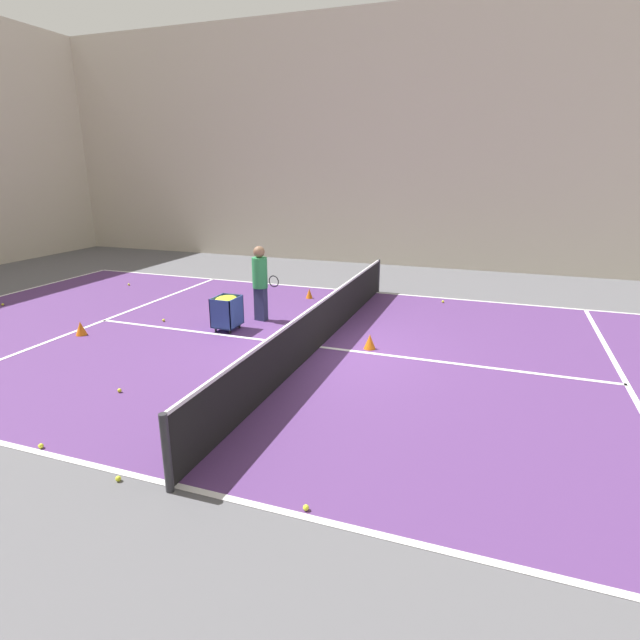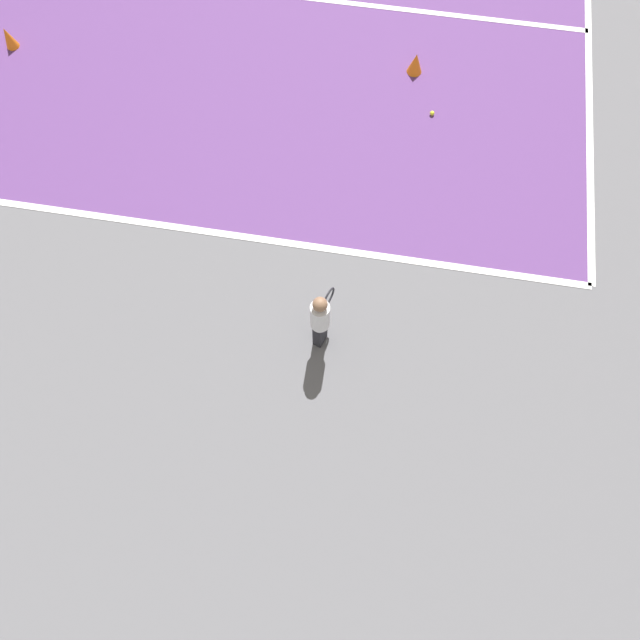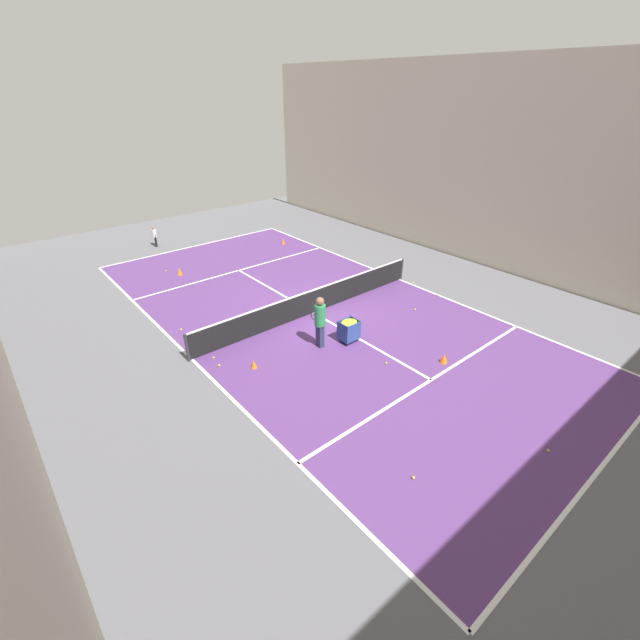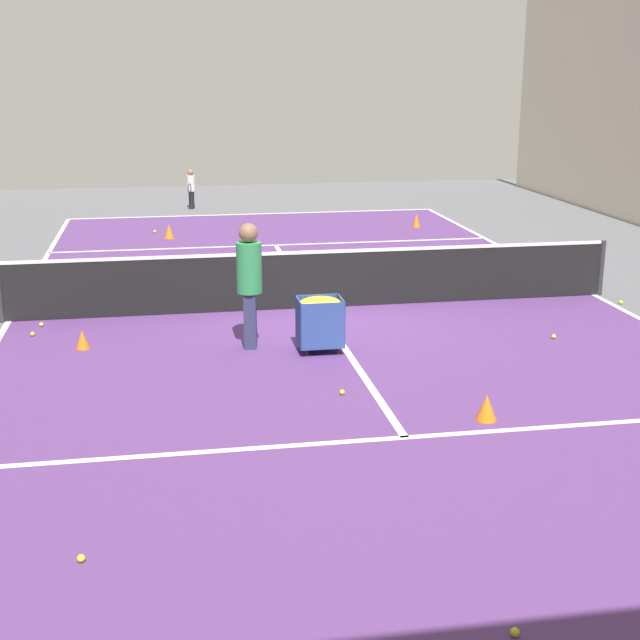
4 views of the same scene
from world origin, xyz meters
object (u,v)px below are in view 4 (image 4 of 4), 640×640
(training_cone_0, at_px, (294,286))
(player_near_baseline, at_px, (191,186))
(training_cone_1, at_px, (487,407))
(ball_cart, at_px, (320,313))
(tennis_net, at_px, (317,278))
(coach_at_net, at_px, (249,277))

(training_cone_0, bearing_deg, player_near_baseline, -82.25)
(player_near_baseline, bearing_deg, training_cone_0, 27.33)
(player_near_baseline, xyz_separation_m, training_cone_1, (-2.76, 16.87, -0.49))
(player_near_baseline, bearing_deg, ball_cart, 24.96)
(tennis_net, bearing_deg, training_cone_0, -75.62)
(coach_at_net, relative_size, ball_cart, 2.27)
(tennis_net, xyz_separation_m, training_cone_0, (0.26, -1.00, -0.36))
(training_cone_0, bearing_deg, training_cone_1, 101.82)
(player_near_baseline, height_order, ball_cart, player_near_baseline)
(ball_cart, height_order, training_cone_0, ball_cart)
(player_near_baseline, distance_m, coach_at_net, 13.59)
(coach_at_net, height_order, ball_cart, coach_at_net)
(training_cone_0, distance_m, training_cone_1, 6.45)
(tennis_net, xyz_separation_m, player_near_baseline, (1.69, -11.56, 0.14))
(tennis_net, height_order, coach_at_net, coach_at_net)
(coach_at_net, bearing_deg, player_near_baseline, 10.01)
(ball_cart, xyz_separation_m, training_cone_1, (-1.44, 2.90, -0.41))
(tennis_net, height_order, training_cone_0, tennis_net)
(player_near_baseline, distance_m, ball_cart, 14.03)
(ball_cart, bearing_deg, tennis_net, -98.98)
(training_cone_0, relative_size, training_cone_1, 0.99)
(player_near_baseline, distance_m, training_cone_0, 10.67)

